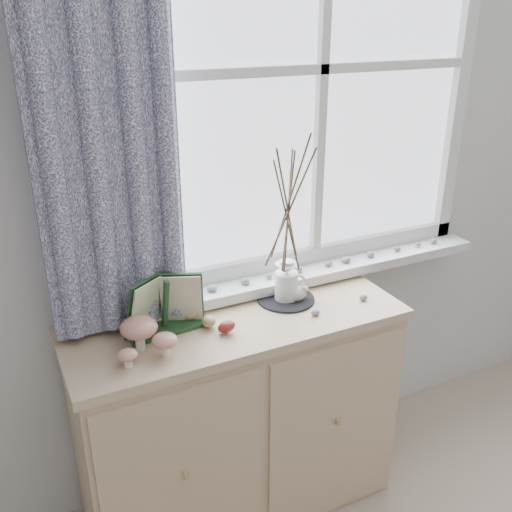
# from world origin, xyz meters

# --- Properties ---
(sideboard) EXTENTS (1.20, 0.45, 0.85)m
(sideboard) POSITION_xyz_m (-0.15, 1.75, 0.43)
(sideboard) COLOR tan
(sideboard) RESTS_ON ground
(botanical_book) EXTENTS (0.31, 0.16, 0.21)m
(botanical_book) POSITION_xyz_m (-0.40, 1.76, 0.96)
(botanical_book) COLOR #1E4022
(botanical_book) RESTS_ON sideboard
(toadstool_cluster) EXTENTS (0.19, 0.17, 0.11)m
(toadstool_cluster) POSITION_xyz_m (-0.50, 1.69, 0.92)
(toadstool_cluster) COLOR white
(toadstool_cluster) RESTS_ON sideboard
(wooden_eggs) EXTENTS (0.13, 0.17, 0.06)m
(wooden_eggs) POSITION_xyz_m (-0.26, 1.75, 0.87)
(wooden_eggs) COLOR tan
(wooden_eggs) RESTS_ON sideboard
(songbird_figurine) EXTENTS (0.12, 0.07, 0.06)m
(songbird_figurine) POSITION_xyz_m (0.10, 1.78, 0.88)
(songbird_figurine) COLOR beige
(songbird_figurine) RESTS_ON sideboard
(crocheted_doily) EXTENTS (0.21, 0.21, 0.01)m
(crocheted_doily) POSITION_xyz_m (0.07, 1.80, 0.85)
(crocheted_doily) COLOR black
(crocheted_doily) RESTS_ON sideboard
(twig_pitcher) EXTENTS (0.30, 0.30, 0.64)m
(twig_pitcher) POSITION_xyz_m (0.07, 1.80, 1.22)
(twig_pitcher) COLOR silver
(twig_pitcher) RESTS_ON crocheted_doily
(sideboard_pebbles) EXTENTS (0.33, 0.23, 0.02)m
(sideboard_pebbles) POSITION_xyz_m (0.15, 1.75, 0.86)
(sideboard_pebbles) COLOR gray
(sideboard_pebbles) RESTS_ON sideboard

